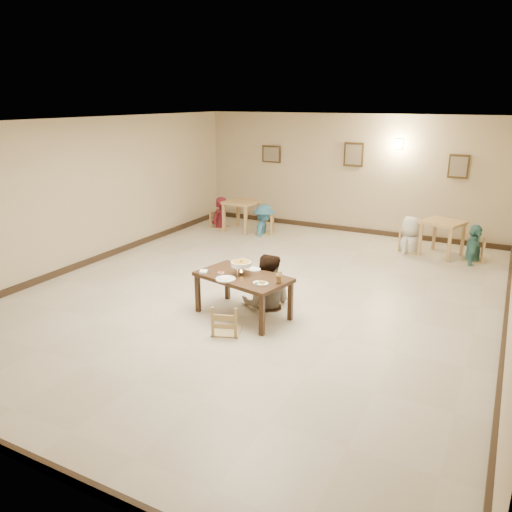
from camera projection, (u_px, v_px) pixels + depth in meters
The scene contains 34 objects.
floor at pixel (261, 293), 9.01m from camera, with size 10.00×10.00×0.00m, color beige.
ceiling at pixel (261, 121), 8.10m from camera, with size 10.00×10.00×0.00m, color silver.
wall_back at pixel (349, 174), 12.78m from camera, with size 10.00×10.00×0.00m, color tan.
wall_front at pixel (1, 322), 4.32m from camera, with size 10.00×10.00×0.00m, color tan.
wall_left at pixel (89, 192), 10.31m from camera, with size 10.00×10.00×0.00m, color tan.
baseboard_back at pixel (346, 229), 13.19m from camera, with size 8.00×0.06×0.12m, color #2F2115.
baseboard_front at pixel (27, 458), 4.78m from camera, with size 8.00×0.06×0.12m, color #2F2115.
baseboard_left at pixel (97, 259), 10.73m from camera, with size 0.06×10.00×0.12m, color #2F2115.
baseboard_right at pixel (504, 336), 7.25m from camera, with size 0.06×10.00×0.12m, color #2F2115.
picture_a at pixel (271, 154), 13.59m from camera, with size 0.55×0.04×0.45m.
picture_b at pixel (354, 155), 12.55m from camera, with size 0.50×0.04×0.60m.
picture_c at pixel (459, 167), 11.50m from camera, with size 0.45×0.04×0.55m.
wall_sconce at pixel (399, 144), 11.98m from camera, with size 0.16×0.05×0.22m, color #FFD88C.
main_table at pixel (243, 280), 7.89m from camera, with size 1.62×1.13×0.69m.
chair_far at pixel (269, 277), 8.42m from camera, with size 0.45×0.45×0.95m.
chair_near at pixel (226, 305), 7.37m from camera, with size 0.41×0.41×0.88m.
main_diner at pixel (267, 254), 8.21m from camera, with size 0.88×0.69×1.81m, color gray.
curry_warmer at pixel (241, 264), 7.86m from camera, with size 0.36×0.32×0.29m.
rice_plate_far at pixel (252, 269), 8.10m from camera, with size 0.29×0.29×0.07m.
rice_plate_near at pixel (226, 279), 7.66m from camera, with size 0.31×0.31×0.07m.
fried_plate at pixel (260, 283), 7.49m from camera, with size 0.24×0.24×0.05m.
chili_dish at pixel (221, 273), 7.95m from camera, with size 0.10×0.10×0.02m.
napkin_cutlery at pixel (204, 272), 7.99m from camera, with size 0.20×0.25×0.03m.
drink_glass at pixel (279, 279), 7.50m from camera, with size 0.08×0.08×0.16m.
bg_table_left at pixel (242, 206), 13.05m from camera, with size 0.85×0.85×0.80m.
bg_table_right at pixel (443, 227), 10.97m from camera, with size 0.99×0.99×0.79m.
bg_chair_ll at pixel (220, 212), 13.42m from camera, with size 0.42×0.42×0.89m.
bg_chair_lr at pixel (264, 215), 12.77m from camera, with size 0.46×0.46×0.98m.
bg_chair_rl at pixel (411, 233), 11.32m from camera, with size 0.41×0.41×0.87m.
bg_chair_rr at pixel (474, 240), 10.67m from camera, with size 0.43×0.43×0.91m.
bg_diner_a at pixel (219, 197), 13.30m from camera, with size 0.61×0.40×1.67m, color maroon.
bg_diner_b at pixel (264, 205), 12.69m from camera, with size 1.00×0.57×1.55m, color teal.
bg_diner_c at pixel (412, 217), 11.21m from camera, with size 0.80×0.52×1.63m, color silver.
bg_diner_d at pixel (477, 225), 10.57m from camera, with size 0.93×0.39×1.59m, color teal.
Camera 1 is at (3.78, -7.48, 3.36)m, focal length 35.00 mm.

